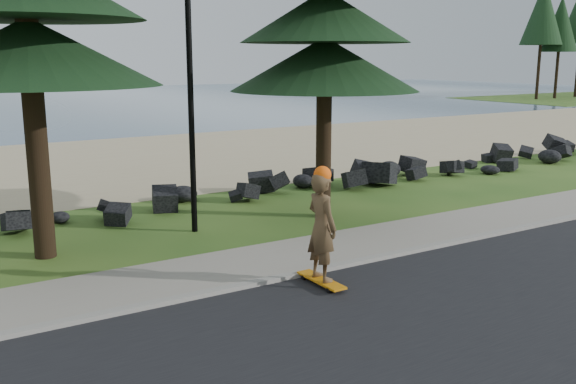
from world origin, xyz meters
name	(u,v)px	position (x,y,z in m)	size (l,w,h in m)	color
ground	(259,267)	(0.00, 0.00, 0.00)	(160.00, 160.00, 0.00)	#264C18
road	(413,353)	(0.00, -4.50, 0.01)	(160.00, 7.00, 0.02)	black
kerb	(282,278)	(0.00, -0.90, 0.05)	(160.00, 0.20, 0.10)	gray
sidewalk	(254,263)	(0.00, 0.20, 0.04)	(160.00, 2.00, 0.08)	gray
beach_sand	(77,165)	(0.00, 14.50, 0.01)	(160.00, 15.00, 0.01)	tan
seawall_boulders	(159,211)	(0.00, 5.60, 0.00)	(60.00, 2.40, 1.10)	black
lamp_post	(189,57)	(0.00, 3.20, 4.13)	(0.25, 0.14, 8.14)	black
skateboarder	(322,227)	(0.45, -1.53, 1.12)	(0.49, 1.20, 2.23)	orange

